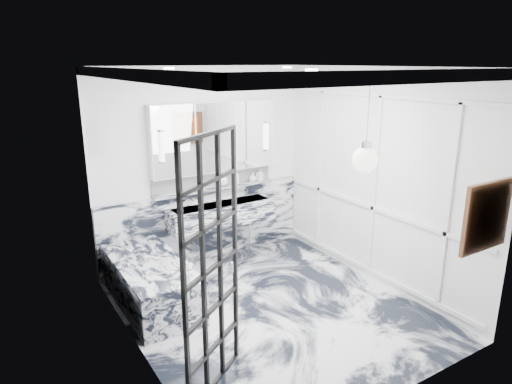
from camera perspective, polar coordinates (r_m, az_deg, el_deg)
floor at (r=5.64m, az=2.06°, el=-14.39°), size 3.60×3.60×0.00m
ceiling at (r=4.87m, az=2.40°, el=15.36°), size 3.60×3.60×0.00m
wall_back at (r=6.60m, az=-6.60°, el=3.18°), size 3.60×0.00×3.60m
wall_front at (r=3.82m, az=17.67°, el=-7.21°), size 3.60×0.00×3.60m
wall_left at (r=4.43m, az=-15.24°, el=-3.77°), size 0.00×3.60×3.60m
wall_right at (r=6.09m, az=14.77°, el=1.67°), size 0.00×3.60×3.60m
marble_clad_back at (r=6.82m, az=-6.28°, el=-4.04°), size 3.18×0.05×1.05m
marble_clad_left at (r=4.45m, az=-15.00°, el=-4.47°), size 0.02×3.56×2.68m
panel_molding at (r=6.10m, az=14.58°, el=0.74°), size 0.03×3.40×2.30m
soap_bottle_a at (r=6.79m, az=-2.42°, el=1.85°), size 0.09×0.09×0.21m
soap_bottle_b at (r=6.99m, az=0.46°, el=2.20°), size 0.10×0.10×0.19m
soap_bottle_c at (r=6.94m, az=-0.42°, el=1.89°), size 0.14×0.14×0.14m
face_pot at (r=6.69m, az=-4.17°, el=1.35°), size 0.15×0.15×0.15m
amber_bottle at (r=6.72m, az=-3.77°, el=1.20°), size 0.04×0.04×0.10m
flower_vase at (r=5.05m, az=-8.66°, el=-10.59°), size 0.09×0.09×0.12m
crittall_door at (r=3.96m, az=-5.52°, el=-9.49°), size 0.75×0.53×2.31m
artwork at (r=4.75m, az=26.89°, el=-2.74°), size 0.57×0.05×0.57m
pendant_light at (r=4.23m, az=13.48°, el=3.94°), size 0.23×0.23×0.23m
trough_sink at (r=6.63m, az=-4.33°, el=-2.71°), size 1.60×0.45×0.30m
ledge at (r=6.67m, az=-5.05°, el=0.44°), size 1.90×0.14×0.04m
subway_tile at (r=6.69m, az=-5.32°, el=1.68°), size 1.90×0.03×0.23m
mirror_cabinet at (r=6.51m, az=-5.24°, el=6.82°), size 1.90×0.16×1.00m
sconce_left at (r=6.11m, az=-11.72°, el=5.56°), size 0.07×0.07×0.40m
sconce_right at (r=6.85m, az=1.31°, el=6.99°), size 0.07×0.07×0.40m
bathtub at (r=5.77m, az=-13.01°, el=-10.99°), size 0.75×1.65×0.55m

